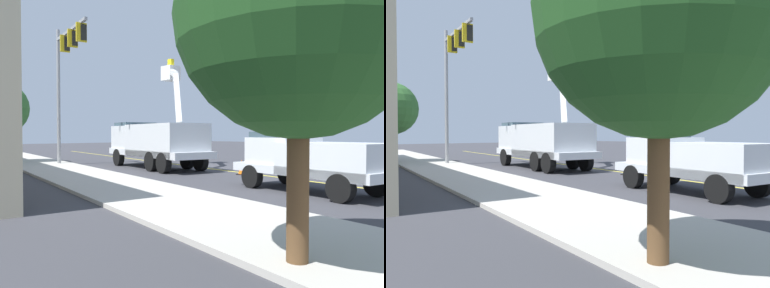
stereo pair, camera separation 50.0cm
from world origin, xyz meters
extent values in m
plane|color=#38383D|center=(0.00, 0.00, 0.00)|extent=(120.00, 120.00, 0.00)
cube|color=#B2ADA3|center=(1.25, 7.32, 0.06)|extent=(59.75, 13.67, 0.12)
cube|color=yellow|center=(0.00, 0.00, 0.00)|extent=(49.31, 8.59, 0.01)
cube|color=silver|center=(0.71, 2.29, 0.90)|extent=(8.50, 3.85, 0.36)
cube|color=silver|center=(3.29, 1.85, 1.67)|extent=(2.98, 2.76, 1.60)
cube|color=#384C56|center=(3.49, 1.81, 2.37)|extent=(2.13, 2.37, 0.64)
cube|color=silver|center=(-0.26, 2.45, 1.62)|extent=(5.59, 3.35, 1.80)
cube|color=white|center=(-1.04, 2.24, 3.95)|extent=(1.71, 1.30, 2.91)
cube|color=white|center=(0.73, 1.02, 5.63)|extent=(2.41, 1.78, 0.87)
cube|color=white|center=(1.83, 0.26, 5.78)|extent=(0.90, 0.90, 0.90)
cube|color=yellow|center=(1.83, 0.26, 6.38)|extent=(0.36, 0.24, 0.60)
cylinder|color=black|center=(3.72, 2.91, 0.52)|extent=(1.08, 0.51, 1.04)
cylinder|color=black|center=(3.34, 0.70, 0.52)|extent=(1.08, 0.51, 1.04)
cylinder|color=black|center=(-0.56, 3.65, 0.52)|extent=(1.08, 0.51, 1.04)
cylinder|color=black|center=(-0.94, 1.43, 0.52)|extent=(1.08, 0.51, 1.04)
cylinder|color=black|center=(-1.85, 3.87, 0.52)|extent=(1.08, 0.51, 1.04)
cylinder|color=black|center=(-2.23, 1.65, 0.52)|extent=(1.08, 0.51, 1.04)
cube|color=silver|center=(-10.02, 4.12, 0.75)|extent=(5.87, 3.01, 0.30)
cube|color=silver|center=(-8.80, 3.92, 1.30)|extent=(2.31, 2.24, 1.10)
cube|color=#384C56|center=(-8.61, 3.88, 1.78)|extent=(1.62, 1.97, 0.56)
cube|color=silver|center=(-11.01, 4.29, 1.15)|extent=(3.67, 2.64, 1.10)
cylinder|color=black|center=(-8.04, 4.74, 0.42)|extent=(0.88, 0.44, 0.84)
cylinder|color=black|center=(-8.36, 2.88, 0.42)|extent=(0.88, 0.44, 0.84)
cylinder|color=black|center=(-11.68, 5.37, 0.42)|extent=(0.88, 0.44, 0.84)
cylinder|color=black|center=(-12.00, 3.50, 0.42)|extent=(0.88, 0.44, 0.84)
cube|color=silver|center=(6.96, -3.73, 0.79)|extent=(5.05, 2.68, 0.70)
cube|color=#384C56|center=(7.10, -3.75, 1.39)|extent=(3.69, 2.23, 0.60)
cylinder|color=black|center=(5.20, -4.30, 0.34)|extent=(0.71, 0.35, 0.68)
cylinder|color=black|center=(5.49, -2.61, 0.34)|extent=(0.71, 0.35, 0.68)
cylinder|color=black|center=(8.42, -4.85, 0.34)|extent=(0.71, 0.35, 0.68)
cylinder|color=black|center=(8.71, -3.16, 0.34)|extent=(0.71, 0.35, 0.68)
cube|color=black|center=(-4.90, 1.48, 0.02)|extent=(0.40, 0.40, 0.04)
cone|color=orange|center=(-4.90, 1.48, 0.39)|extent=(0.32, 0.32, 0.70)
cylinder|color=white|center=(-4.90, 1.48, 0.46)|extent=(0.20, 0.20, 0.08)
cube|color=black|center=(4.66, -0.50, 0.02)|extent=(0.40, 0.40, 0.04)
cone|color=orange|center=(4.66, -0.50, 0.46)|extent=(0.32, 0.32, 0.85)
cylinder|color=white|center=(4.66, -0.50, 0.55)|extent=(0.20, 0.20, 0.08)
cylinder|color=gray|center=(6.81, 5.36, 4.28)|extent=(0.22, 0.22, 8.56)
cube|color=gray|center=(4.14, 5.81, 7.93)|extent=(5.37, 1.07, 0.16)
cube|color=gold|center=(5.28, 5.62, 7.38)|extent=(0.21, 0.57, 1.00)
cube|color=black|center=(5.27, 5.52, 7.38)|extent=(0.25, 0.35, 0.84)
cube|color=gold|center=(3.76, 5.88, 7.38)|extent=(0.21, 0.57, 1.00)
cube|color=black|center=(3.74, 5.78, 7.38)|extent=(0.25, 0.35, 0.84)
cube|color=gold|center=(2.23, 6.14, 7.38)|extent=(0.21, 0.57, 1.00)
cube|color=black|center=(2.21, 6.04, 7.38)|extent=(0.25, 0.35, 0.84)
cylinder|color=brown|center=(-13.73, 11.08, 1.22)|extent=(0.32, 0.32, 2.44)
sphere|color=#1E471C|center=(-13.73, 11.08, 3.72)|extent=(3.65, 3.65, 3.65)
cylinder|color=brown|center=(10.39, 7.67, 1.22)|extent=(0.32, 0.32, 2.45)
sphere|color=#33662D|center=(10.39, 7.67, 3.69)|extent=(3.54, 3.54, 3.54)
camera|label=1|loc=(-16.68, 16.00, 1.98)|focal=35.90mm
camera|label=2|loc=(-17.02, 15.63, 1.98)|focal=35.90mm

